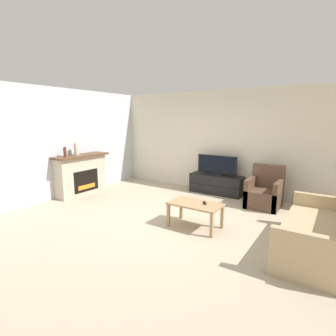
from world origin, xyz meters
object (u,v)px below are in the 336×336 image
object	(u,v)px
tv_stand	(216,184)
armchair	(264,194)
mantel_vase_left	(65,152)
couch	(322,236)
fireplace	(81,174)
coffee_table	(195,207)
mantel_vase_centre_left	(76,149)
tv	(217,166)
remote	(205,203)

from	to	relation	value
tv_stand	armchair	distance (m)	1.38
mantel_vase_left	couch	bearing A→B (deg)	3.47
fireplace	coffee_table	distance (m)	3.51
armchair	coffee_table	world-z (taller)	armchair
tv_stand	couch	world-z (taller)	couch
armchair	mantel_vase_centre_left	bearing A→B (deg)	-157.67
fireplace	mantel_vase_left	distance (m)	0.77
mantel_vase_centre_left	coffee_table	bearing A→B (deg)	-2.68
fireplace	mantel_vase_centre_left	distance (m)	0.68
tv	armchair	distance (m)	1.45
mantel_vase_left	coffee_table	xyz separation A→B (m)	(3.48, 0.17, -0.77)
mantel_vase_centre_left	armchair	world-z (taller)	mantel_vase_centre_left
mantel_vase_left	mantel_vase_centre_left	xyz separation A→B (m)	(-0.00, 0.33, 0.04)
tv	remote	xyz separation A→B (m)	(0.72, -2.20, -0.28)
remote	mantel_vase_left	bearing A→B (deg)	150.91
mantel_vase_left	tv	size ratio (longest dim) A/B	0.23
coffee_table	mantel_vase_left	bearing A→B (deg)	-177.19
tv_stand	couch	size ratio (longest dim) A/B	0.70
mantel_vase_left	tv	world-z (taller)	mantel_vase_left
mantel_vase_left	tv_stand	bearing A→B (deg)	40.10
tv	coffee_table	size ratio (longest dim) A/B	1.15
mantel_vase_left	armchair	xyz separation A→B (m)	(4.24, 2.07, -0.87)
armchair	coffee_table	distance (m)	2.05
mantel_vase_centre_left	mantel_vase_left	bearing A→B (deg)	-90.00
mantel_vase_left	remote	distance (m)	3.71
couch	coffee_table	bearing A→B (deg)	-175.38
mantel_vase_centre_left	armchair	size ratio (longest dim) A/B	0.37
tv_stand	coffee_table	world-z (taller)	tv_stand
remote	couch	distance (m)	1.85
fireplace	mantel_vase_centre_left	xyz separation A→B (m)	(0.02, -0.11, 0.68)
coffee_table	couch	bearing A→B (deg)	4.62
fireplace	remote	bearing A→B (deg)	-3.14
remote	fireplace	bearing A→B (deg)	143.91
tv_stand	couch	xyz separation A→B (m)	(2.56, -2.12, 0.02)
tv	fireplace	bearing A→B (deg)	-145.61
mantel_vase_centre_left	tv	distance (m)	3.63
coffee_table	tv	bearing A→B (deg)	104.12
tv	remote	distance (m)	2.33
mantel_vase_centre_left	remote	world-z (taller)	mantel_vase_centre_left
armchair	remote	size ratio (longest dim) A/B	6.28
fireplace	tv_stand	xyz separation A→B (m)	(2.93, 2.01, -0.28)
fireplace	couch	size ratio (longest dim) A/B	0.75
mantel_vase_left	remote	size ratio (longest dim) A/B	1.66
tv_stand	tv	size ratio (longest dim) A/B	1.29
mantel_vase_left	tv	xyz separation A→B (m)	(2.91, 2.45, -0.42)
coffee_table	couch	world-z (taller)	couch
fireplace	coffee_table	size ratio (longest dim) A/B	1.58
mantel_vase_centre_left	remote	distance (m)	3.71
armchair	coffee_table	bearing A→B (deg)	-111.62
mantel_vase_centre_left	fireplace	bearing A→B (deg)	98.56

